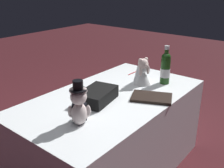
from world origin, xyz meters
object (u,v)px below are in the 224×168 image
object	(u,v)px
signing_pen	(133,73)
guestbook	(152,97)
teddy_bear_bride	(142,72)
gift_case_black	(97,95)
teddy_bear_groom	(79,106)
champagne_bottle	(165,68)

from	to	relation	value
signing_pen	guestbook	xyz separation A→B (m)	(-0.40, -0.45, 0.01)
guestbook	teddy_bear_bride	bearing A→B (deg)	22.14
gift_case_black	teddy_bear_groom	bearing A→B (deg)	-157.21
champagne_bottle	guestbook	bearing A→B (deg)	-166.86
gift_case_black	guestbook	bearing A→B (deg)	-44.84
champagne_bottle	signing_pen	distance (m)	0.40
champagne_bottle	gift_case_black	distance (m)	0.69
champagne_bottle	gift_case_black	xyz separation A→B (m)	(-0.65, 0.21, -0.10)
teddy_bear_groom	champagne_bottle	world-z (taller)	champagne_bottle
teddy_bear_bride	champagne_bottle	world-z (taller)	champagne_bottle
teddy_bear_groom	champagne_bottle	xyz separation A→B (m)	(0.97, -0.08, 0.02)
teddy_bear_bride	gift_case_black	size ratio (longest dim) A/B	0.68
teddy_bear_bride	signing_pen	world-z (taller)	teddy_bear_bride
teddy_bear_groom	champagne_bottle	distance (m)	0.97
signing_pen	guestbook	world-z (taller)	guestbook
teddy_bear_bride	signing_pen	distance (m)	0.29
signing_pen	gift_case_black	xyz separation A→B (m)	(-0.69, -0.16, 0.04)
gift_case_black	teddy_bear_bride	bearing A→B (deg)	-5.84
teddy_bear_groom	signing_pen	distance (m)	1.06
signing_pen	gift_case_black	size ratio (longest dim) A/B	0.45
teddy_bear_bride	champagne_bottle	bearing A→B (deg)	-50.11
teddy_bear_groom	champagne_bottle	size ratio (longest dim) A/B	0.88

